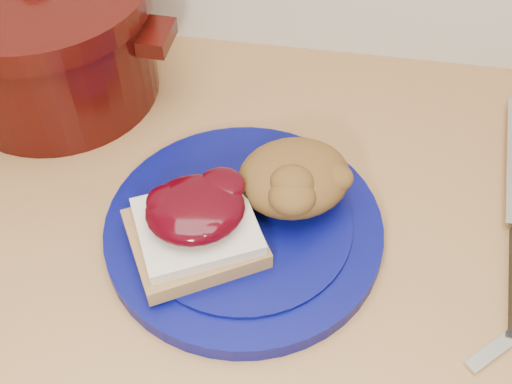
# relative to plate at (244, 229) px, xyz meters

# --- Properties ---
(plate) EXTENTS (0.39, 0.39, 0.02)m
(plate) POSITION_rel_plate_xyz_m (0.00, 0.00, 0.00)
(plate) COLOR #050853
(plate) RESTS_ON wood_countertop
(sandwich) EXTENTS (0.16, 0.16, 0.06)m
(sandwich) POSITION_rel_plate_xyz_m (-0.04, -0.03, 0.04)
(sandwich) COLOR olive
(sandwich) RESTS_ON plate
(stuffing_mound) EXTENTS (0.15, 0.14, 0.06)m
(stuffing_mound) POSITION_rel_plate_xyz_m (0.05, 0.04, 0.04)
(stuffing_mound) COLOR brown
(stuffing_mound) RESTS_ON plate
(dutch_oven) EXTENTS (0.32, 0.28, 0.17)m
(dutch_oven) POSITION_rel_plate_xyz_m (-0.28, 0.20, 0.07)
(dutch_oven) COLOR #310704
(dutch_oven) RESTS_ON wood_countertop
(pepper_grinder) EXTENTS (0.08, 0.08, 0.14)m
(pepper_grinder) POSITION_rel_plate_xyz_m (-0.34, 0.20, 0.06)
(pepper_grinder) COLOR black
(pepper_grinder) RESTS_ON wood_countertop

